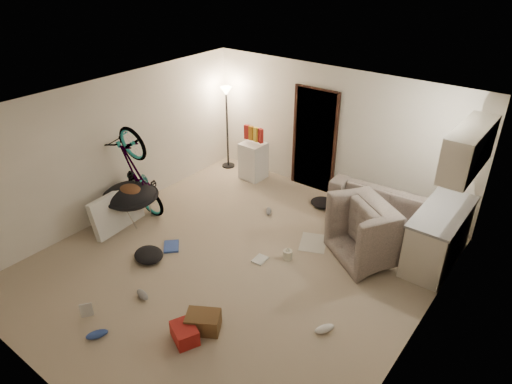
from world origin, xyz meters
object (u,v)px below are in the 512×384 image
Objects in this scene: floor_lamp at (227,110)px; kitchen_counter at (438,237)px; juicer at (288,254)px; armchair at (382,235)px; bicycle at (139,192)px; tv_box at (117,211)px; saucer_chair at (131,200)px; mini_fridge at (253,161)px; drink_case_a at (203,322)px; sofa at (391,213)px; drink_case_b at (185,333)px.

floor_lamp is 4.95m from kitchen_counter.
floor_lamp is at bearing 172.34° from kitchen_counter.
armchair is at bearing 42.35° from juicer.
bicycle is 2.95m from juicer.
saucer_chair is at bearing 81.94° from tv_box.
bicycle reaches higher than mini_fridge.
bicycle is 4.25× the size of drink_case_a.
kitchen_counter is 1.90× the size of mini_fridge.
floor_lamp is at bearing -6.90° from sofa.
kitchen_counter is 1.33× the size of armchair.
drink_case_a is at bearing -22.60° from saucer_chair.
armchair is (-0.75, -0.37, -0.07)m from kitchen_counter.
saucer_chair is 2.63× the size of drink_case_b.
floor_lamp is at bearing 3.15° from bicycle.
drink_case_a is 1.15× the size of drink_case_b.
floor_lamp reaches higher than drink_case_a.
saucer_chair is (-4.72, -2.12, -0.02)m from kitchen_counter.
saucer_chair is at bearing 126.33° from drink_case_a.
mini_fridge reaches higher than tv_box.
saucer_chair reaches higher than drink_case_a.
bicycle is 4.91× the size of drink_case_b.
armchair is at bearing 98.01° from sofa.
kitchen_counter is at bearing 24.19° from saucer_chair.
drink_case_a is (2.84, -1.18, -0.29)m from saucer_chair.
armchair is 1.52m from juicer.
juicer is (-0.93, -1.83, -0.22)m from sofa.
drink_case_a is (2.95, -3.95, -1.18)m from floor_lamp.
saucer_chair is (-3.96, -1.75, 0.05)m from armchair.
armchair is 3.15m from drink_case_a.
floor_lamp reaches higher than sofa.
bicycle is at bearing 174.01° from drink_case_b.
drink_case_b is (-1.01, -4.03, -0.19)m from sofa.
kitchen_counter is at bearing 86.35° from drink_case_b.
drink_case_b is (2.79, -1.67, -0.38)m from bicycle.
kitchen_counter reaches higher than mini_fridge.
mini_fridge is 2.10× the size of drink_case_b.
mini_fridge reaches higher than sofa.
bicycle is at bearing -103.44° from mini_fridge.
floor_lamp is 5.26m from drink_case_b.
floor_lamp is 3.80m from juicer.
bicycle is 1.80× the size of tv_box.
saucer_chair is (0.01, -0.21, -0.07)m from bicycle.
sofa is 2.06m from juicer.
bicycle is 0.55m from tv_box.
mini_fridge is 1.82× the size of drink_case_a.
armchair reaches higher than juicer.
floor_lamp reaches higher than kitchen_counter.
juicer is (2.87, 0.54, -0.40)m from bicycle.
saucer_chair reaches higher than juicer.
sofa is at bearing -43.45° from armchair.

